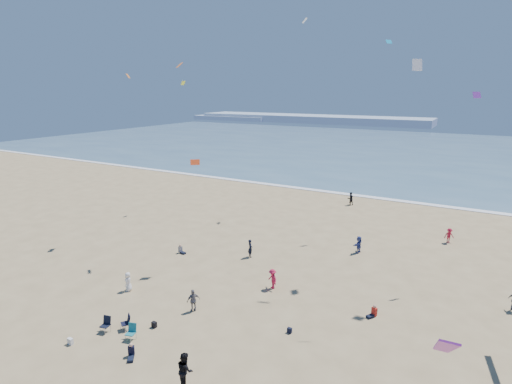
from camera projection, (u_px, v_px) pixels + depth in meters
The scene contains 11 objects.
ocean at pixel (422, 152), 98.37m from camera, with size 220.00×100.00×0.06m, color #476B84.
surf_line at pixel (372, 197), 56.17m from camera, with size 220.00×1.20×0.08m, color white.
headland_far at pixel (310, 119), 189.84m from camera, with size 110.00×20.00×3.20m, color #7A8EA8.
headland_near at pixel (233, 118), 204.80m from camera, with size 40.00×14.00×2.00m, color #7A8EA8.
standing_flyers at pixel (330, 311), 25.80m from camera, with size 28.48×49.94×1.95m.
seated_group at pixel (229, 335), 23.95m from camera, with size 19.19×18.27×0.84m.
chair_cluster at pixel (120, 327), 24.64m from camera, with size 2.72×1.57×1.00m.
white_tote at pixel (70, 341), 23.69m from camera, with size 0.35×0.20×0.40m, color silver.
black_backpack at pixel (154, 325), 25.40m from camera, with size 0.30×0.22×0.38m, color black.
navy_bag at pixel (290, 330), 24.83m from camera, with size 0.28×0.18×0.34m, color black.
kites_aloft at pixel (403, 101), 21.10m from camera, with size 39.11×39.73×29.19m.
Camera 1 is at (12.32, -10.31, 14.66)m, focal length 28.00 mm.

